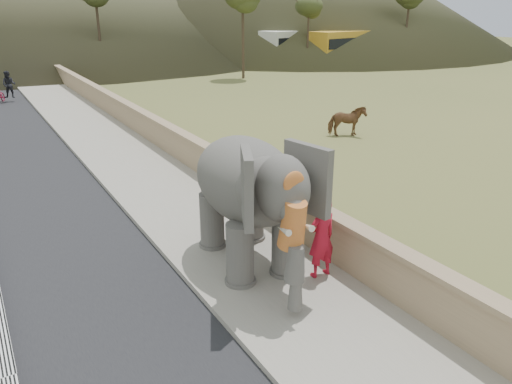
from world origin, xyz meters
TOP-DOWN VIEW (x-y plane):
  - ground at (0.00, 0.00)m, footprint 160.00×160.00m
  - walkway at (0.00, 10.00)m, footprint 3.00×120.00m
  - parapet at (1.65, 10.00)m, footprint 0.30×120.00m
  - cow at (9.41, 9.77)m, footprint 1.73×1.29m
  - distant_car at (20.95, 33.47)m, footprint 4.48×2.51m
  - bus_white at (25.64, 35.15)m, footprint 11.28×4.68m
  - bus_orange at (28.95, 31.64)m, footprint 11.25×4.15m
  - elephant_and_man at (0.02, 1.90)m, footprint 2.51×4.19m
  - motorcyclist at (-2.65, 26.02)m, footprint 1.62×1.64m
  - trees at (3.35, 30.97)m, footprint 47.81×45.82m

SIDE VIEW (x-z plane):
  - ground at x=0.00m, z-range 0.00..0.00m
  - walkway at x=0.00m, z-range 0.00..0.15m
  - parapet at x=1.65m, z-range 0.00..1.10m
  - cow at x=9.41m, z-range 0.00..1.33m
  - distant_car at x=20.95m, z-range 0.00..1.44m
  - motorcyclist at x=-2.65m, z-range -0.18..1.63m
  - bus_white at x=25.64m, z-range 0.00..3.10m
  - bus_orange at x=28.95m, z-range 0.00..3.10m
  - elephant_and_man at x=0.02m, z-range 0.14..3.01m
  - trees at x=3.35m, z-range -0.56..8.20m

